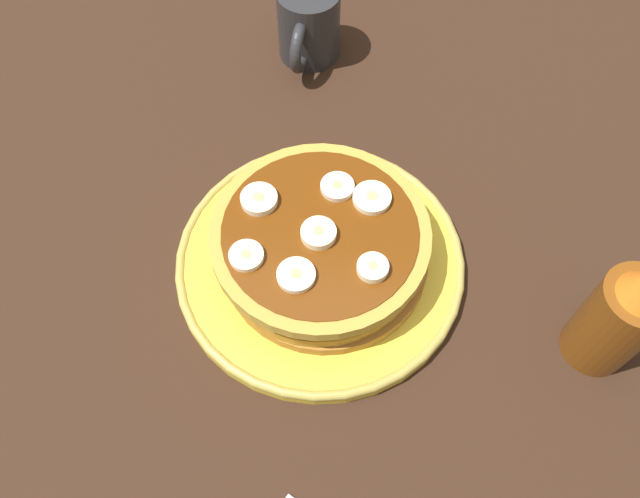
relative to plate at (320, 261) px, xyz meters
The scene contains 12 objects.
ground_plane 2.37cm from the plate, ahead, with size 140.00×140.00×3.00cm, color black.
plate is the anchor object (origin of this frame).
pancake_stack 3.13cm from the plate, 99.69° to the left, with size 20.63×20.13×5.27cm.
banana_slice_0 6.10cm from the plate, ahead, with size 3.21×3.21×1.04cm.
banana_slice_1 7.67cm from the plate, behind, with size 3.16×3.16×0.85cm.
banana_slice_2 8.58cm from the plate, 61.57° to the left, with size 2.78×2.78×1.03cm.
banana_slice_3 9.19cm from the plate, 53.00° to the right, with size 3.08×3.08×0.83cm.
banana_slice_4 8.78cm from the plate, 105.74° to the right, with size 3.42×3.42×0.98cm.
banana_slice_5 8.32cm from the plate, 138.03° to the left, with size 3.56×3.56×0.86cm.
banana_slice_6 7.86cm from the plate, 10.14° to the right, with size 3.37×3.37×0.82cm.
coffee_mug 29.41cm from the plate, 163.95° to the right, with size 10.46×7.22×8.62cm.
syrup_bottle 26.91cm from the plate, 84.62° to the left, with size 5.94×5.94×14.37cm.
Camera 1 is at (29.65, 7.03, 55.76)cm, focal length 36.31 mm.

